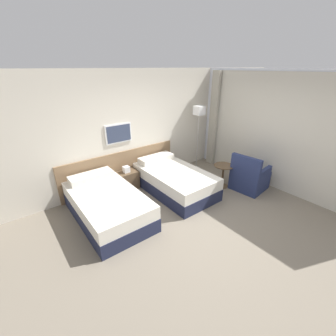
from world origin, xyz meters
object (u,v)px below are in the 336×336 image
side_table (223,172)px  bed_near_window (174,180)px  floor_lamp (199,117)px  armchair (249,178)px  bed_near_door (107,205)px  nightstand (127,180)px

side_table → bed_near_window: bearing=152.5°
floor_lamp → armchair: 2.04m
bed_near_door → floor_lamp: bearing=11.3°
bed_near_window → floor_lamp: 1.90m
nightstand → floor_lamp: floor_lamp is taller
bed_near_door → side_table: bearing=-11.5°
nightstand → side_table: (1.92, -1.32, 0.16)m
side_table → floor_lamp: bearing=78.1°
bed_near_door → armchair: armchair is taller
floor_lamp → armchair: floor_lamp is taller
bed_near_door → floor_lamp: floor_lamp is taller
nightstand → armchair: 2.94m
bed_near_door → nightstand: bed_near_door is taller
floor_lamp → armchair: bearing=-84.4°
bed_near_door → side_table: bed_near_door is taller
nightstand → floor_lamp: 2.51m
floor_lamp → side_table: size_ratio=3.15×
armchair → nightstand: bearing=45.6°
bed_near_window → floor_lamp: (1.32, 0.60, 1.23)m
nightstand → side_table: size_ratio=1.04×
bed_near_door → armchair: bearing=-18.0°
bed_near_window → side_table: size_ratio=3.47×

